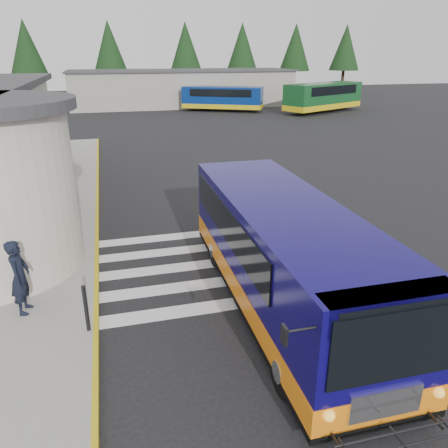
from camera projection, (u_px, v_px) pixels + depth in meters
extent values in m
plane|color=black|center=(225.00, 251.00, 14.33)|extent=(140.00, 140.00, 0.00)
cube|color=gold|center=(97.00, 218.00, 16.92)|extent=(0.12, 34.00, 0.16)
cube|color=black|center=(29.00, 187.00, 16.80)|extent=(0.08, 1.20, 2.20)
cube|color=#38383A|center=(37.00, 153.00, 16.44)|extent=(1.20, 1.80, 0.12)
cube|color=silver|center=(238.00, 303.00, 11.33)|extent=(8.00, 0.55, 0.01)
cube|color=silver|center=(226.00, 281.00, 12.41)|extent=(8.00, 0.55, 0.01)
cube|color=silver|center=(216.00, 263.00, 13.49)|extent=(8.00, 0.55, 0.01)
cube|color=silver|center=(207.00, 247.00, 14.56)|extent=(8.00, 0.55, 0.01)
cube|color=silver|center=(200.00, 234.00, 15.64)|extent=(8.00, 0.55, 0.01)
cube|color=gray|center=(182.00, 89.00, 52.80)|extent=(26.00, 8.00, 4.00)
cube|color=#38383A|center=(182.00, 70.00, 52.03)|extent=(26.40, 8.40, 0.20)
cylinder|color=black|center=(32.00, 89.00, 55.73)|extent=(0.44, 0.44, 3.60)
cone|color=black|center=(26.00, 46.00, 53.90)|extent=(4.40, 4.40, 6.40)
cylinder|color=black|center=(113.00, 87.00, 58.14)|extent=(0.44, 0.44, 3.60)
cone|color=black|center=(109.00, 47.00, 56.31)|extent=(4.40, 4.40, 6.40)
cylinder|color=black|center=(187.00, 86.00, 60.54)|extent=(0.44, 0.44, 3.60)
cone|color=black|center=(185.00, 47.00, 58.71)|extent=(4.40, 4.40, 6.40)
cylinder|color=black|center=(242.00, 85.00, 62.47)|extent=(0.44, 0.44, 3.60)
cone|color=black|center=(242.00, 47.00, 60.64)|extent=(4.40, 4.40, 6.40)
cylinder|color=black|center=(293.00, 84.00, 64.40)|extent=(0.44, 0.44, 3.60)
cone|color=black|center=(295.00, 47.00, 62.57)|extent=(4.40, 4.40, 6.40)
cylinder|color=black|center=(342.00, 83.00, 66.32)|extent=(0.44, 0.44, 3.60)
cone|color=black|center=(346.00, 47.00, 64.49)|extent=(4.40, 4.40, 6.40)
cube|color=#0D0650|center=(284.00, 248.00, 10.76)|extent=(2.59, 8.96, 2.33)
cube|color=orange|center=(282.00, 280.00, 11.08)|extent=(2.62, 8.99, 0.56)
cube|color=black|center=(281.00, 292.00, 11.20)|extent=(2.61, 8.98, 0.22)
cube|color=black|center=(395.00, 347.00, 6.57)|extent=(2.18, 0.09, 1.24)
cube|color=silver|center=(386.00, 403.00, 6.96)|extent=(1.29, 0.08, 0.55)
cube|color=black|center=(226.00, 224.00, 11.01)|extent=(0.12, 6.55, 0.89)
cube|color=black|center=(318.00, 215.00, 11.59)|extent=(0.12, 6.55, 0.89)
cylinder|color=black|center=(285.00, 371.00, 8.22)|extent=(0.31, 0.96, 0.95)
cylinder|color=black|center=(387.00, 353.00, 8.72)|extent=(0.31, 0.96, 0.95)
cylinder|color=black|center=(217.00, 250.00, 13.23)|extent=(0.31, 0.96, 0.95)
cylinder|color=black|center=(284.00, 243.00, 13.73)|extent=(0.31, 0.96, 0.95)
cube|color=black|center=(284.00, 335.00, 6.18)|extent=(0.05, 0.18, 0.30)
imported|color=black|center=(20.00, 277.00, 10.38)|extent=(0.53, 0.74, 1.88)
cylinder|color=black|center=(86.00, 308.00, 9.78)|extent=(0.09, 0.09, 1.14)
cube|color=navy|center=(223.00, 97.00, 48.06)|extent=(8.86, 6.17, 2.23)
cube|color=gold|center=(223.00, 106.00, 48.39)|extent=(8.90, 6.21, 0.48)
cube|color=black|center=(223.00, 92.00, 47.87)|extent=(7.16, 5.32, 0.78)
cube|color=#12451E|center=(324.00, 96.00, 47.23)|extent=(10.34, 7.04, 2.59)
cube|color=gold|center=(323.00, 105.00, 47.61)|extent=(10.39, 7.08, 0.56)
cube|color=black|center=(324.00, 90.00, 47.00)|extent=(8.35, 6.08, 0.90)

